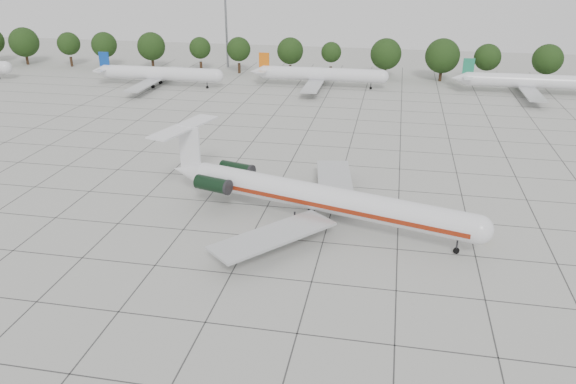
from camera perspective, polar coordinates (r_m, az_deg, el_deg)
name	(u,v)px	position (r m, az deg, el deg)	size (l,w,h in m)	color
ground	(251,236)	(62.73, -3.73, -4.47)	(260.00, 260.00, 0.00)	#ACACA5
apron_joints	(279,185)	(75.92, -0.93, 0.76)	(170.00, 170.00, 0.02)	#383838
main_airliner	(308,195)	(64.61, 2.09, -0.32)	(39.05, 30.03, 9.31)	silver
ground_crew	(486,234)	(64.72, 19.49, -4.02)	(0.69, 0.45, 1.89)	#CEBC0C
bg_airliner_b	(159,74)	(134.54, -12.96, 11.63)	(28.24, 27.20, 7.40)	silver
bg_airliner_c	(321,75)	(130.58, 3.37, 11.83)	(28.24, 27.20, 7.40)	silver
bg_airliner_d	(530,81)	(134.04, 23.41, 10.27)	(28.24, 27.20, 7.40)	silver
tree_line	(290,51)	(142.85, 0.23, 14.14)	(249.86, 8.44, 10.22)	#332114
floodlight_mast	(226,11)	(152.85, -6.35, 17.77)	(1.60, 1.60, 25.45)	slate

